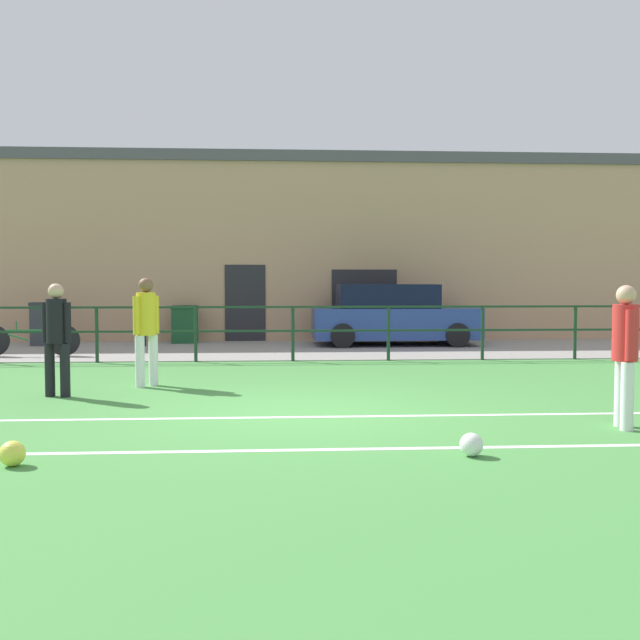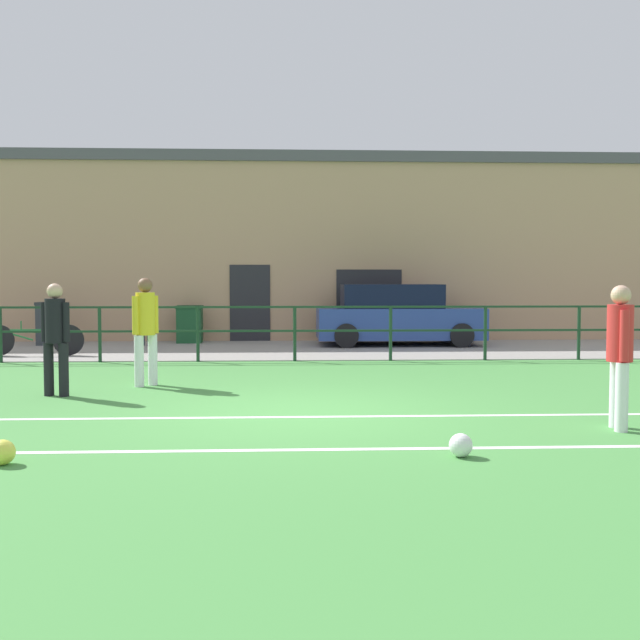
% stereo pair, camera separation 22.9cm
% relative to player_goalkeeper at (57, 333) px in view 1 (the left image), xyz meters
% --- Properties ---
extents(ground, '(60.00, 44.00, 0.04)m').
position_rel_player_goalkeeper_xyz_m(ground, '(3.52, -1.51, -0.95)').
color(ground, '#478C42').
extents(field_line_touchline, '(36.00, 0.11, 0.00)m').
position_rel_player_goalkeeper_xyz_m(field_line_touchline, '(3.52, -1.82, -0.93)').
color(field_line_touchline, white).
rests_on(field_line_touchline, ground).
extents(field_line_hash, '(36.00, 0.11, 0.00)m').
position_rel_player_goalkeeper_xyz_m(field_line_hash, '(3.52, -3.59, -0.93)').
color(field_line_hash, white).
rests_on(field_line_hash, ground).
extents(pavement_strip, '(48.00, 5.00, 0.02)m').
position_rel_player_goalkeeper_xyz_m(pavement_strip, '(3.52, 6.99, -0.92)').
color(pavement_strip, gray).
rests_on(pavement_strip, ground).
extents(perimeter_fence, '(36.07, 0.07, 1.15)m').
position_rel_player_goalkeeper_xyz_m(perimeter_fence, '(3.52, 4.49, -0.18)').
color(perimeter_fence, '#193823').
rests_on(perimeter_fence, ground).
extents(clubhouse_facade, '(28.00, 2.56, 5.21)m').
position_rel_player_goalkeeper_xyz_m(clubhouse_facade, '(3.52, 10.69, 1.68)').
color(clubhouse_facade, tan).
rests_on(clubhouse_facade, ground).
extents(player_goalkeeper, '(0.44, 0.29, 1.64)m').
position_rel_player_goalkeeper_xyz_m(player_goalkeeper, '(0.00, 0.00, 0.00)').
color(player_goalkeeper, black).
rests_on(player_goalkeeper, ground).
extents(player_striker, '(0.29, 0.44, 1.63)m').
position_rel_player_goalkeeper_xyz_m(player_striker, '(7.08, -2.74, -0.00)').
color(player_striker, white).
rests_on(player_striker, ground).
extents(player_winger, '(0.36, 0.36, 1.72)m').
position_rel_player_goalkeeper_xyz_m(player_winger, '(1.11, 0.99, 0.05)').
color(player_winger, white).
rests_on(player_winger, ground).
extents(soccer_ball_match, '(0.23, 0.23, 0.23)m').
position_rel_player_goalkeeper_xyz_m(soccer_ball_match, '(0.75, -4.06, -0.81)').
color(soccer_ball_match, '#E5E04C').
rests_on(soccer_ball_match, ground).
extents(soccer_ball_spare, '(0.23, 0.23, 0.23)m').
position_rel_player_goalkeeper_xyz_m(soccer_ball_spare, '(5.00, -3.95, -0.82)').
color(soccer_ball_spare, white).
rests_on(soccer_ball_spare, ground).
extents(spectator_child, '(0.29, 0.19, 1.07)m').
position_rel_player_goalkeeper_xyz_m(spectator_child, '(-0.23, 8.11, -0.30)').
color(spectator_child, '#232D4C').
rests_on(spectator_child, pavement_strip).
extents(parked_car_red, '(4.21, 1.87, 1.55)m').
position_rel_player_goalkeeper_xyz_m(parked_car_red, '(6.19, 8.08, -0.17)').
color(parked_car_red, '#28428E').
rests_on(parked_car_red, pavement_strip).
extents(bicycle_parked_0, '(2.20, 0.04, 0.78)m').
position_rel_player_goalkeeper_xyz_m(bicycle_parked_0, '(-2.23, 5.69, -0.55)').
color(bicycle_parked_0, black).
rests_on(bicycle_parked_0, pavement_strip).
extents(trash_bin_0, '(0.68, 0.58, 0.99)m').
position_rel_player_goalkeeper_xyz_m(trash_bin_0, '(0.78, 8.94, -0.41)').
color(trash_bin_0, '#194C28').
rests_on(trash_bin_0, pavement_strip).
extents(trash_bin_1, '(0.55, 0.47, 1.10)m').
position_rel_player_goalkeeper_xyz_m(trash_bin_1, '(-2.75, 8.39, -0.35)').
color(trash_bin_1, '#33383D').
rests_on(trash_bin_1, pavement_strip).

